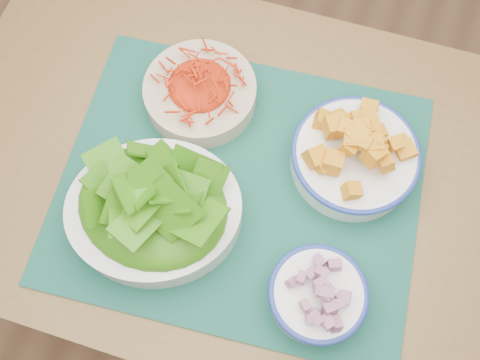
# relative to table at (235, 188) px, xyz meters

# --- Properties ---
(ground) EXTENTS (4.00, 4.00, 0.00)m
(ground) POSITION_rel_table_xyz_m (-0.09, 0.31, -0.64)
(ground) COLOR #936647
(ground) RESTS_ON ground
(table) EXTENTS (1.13, 0.79, 0.75)m
(table) POSITION_rel_table_xyz_m (0.00, 0.00, 0.00)
(table) COLOR brown
(table) RESTS_ON ground
(placemat) EXTENTS (0.67, 0.58, 0.00)m
(placemat) POSITION_rel_table_xyz_m (0.02, -0.04, 0.11)
(placemat) COLOR #0B352C
(placemat) RESTS_ON table
(carrot_bowl) EXTENTS (0.27, 0.27, 0.08)m
(carrot_bowl) POSITION_rel_table_xyz_m (-0.11, 0.10, 0.15)
(carrot_bowl) COLOR beige
(carrot_bowl) RESTS_ON placemat
(squash_bowl) EXTENTS (0.25, 0.25, 0.11)m
(squash_bowl) POSITION_rel_table_xyz_m (0.19, 0.07, 0.17)
(squash_bowl) COLOR white
(squash_bowl) RESTS_ON placemat
(lettuce_bowl) EXTENTS (0.36, 0.34, 0.13)m
(lettuce_bowl) POSITION_rel_table_xyz_m (-0.08, -0.14, 0.18)
(lettuce_bowl) COLOR white
(lettuce_bowl) RESTS_ON placemat
(onion_bowl) EXTENTS (0.16, 0.16, 0.07)m
(onion_bowl) POSITION_rel_table_xyz_m (0.20, -0.17, 0.15)
(onion_bowl) COLOR white
(onion_bowl) RESTS_ON placemat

